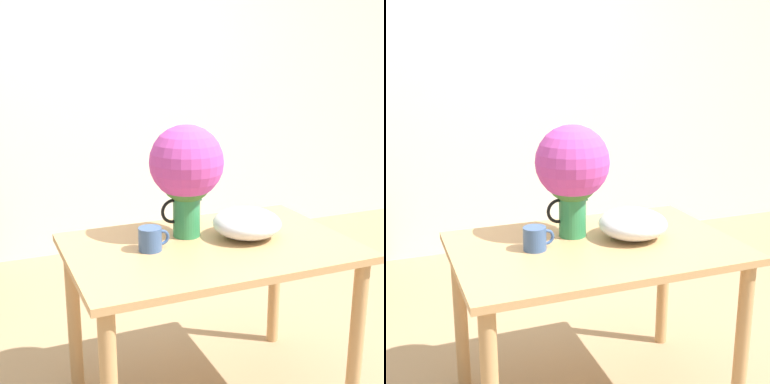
% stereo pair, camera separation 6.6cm
% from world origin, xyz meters
% --- Properties ---
extents(ground_plane, '(12.00, 12.00, 0.00)m').
position_xyz_m(ground_plane, '(0.00, 0.00, 0.00)').
color(ground_plane, '#9E7F5B').
extents(wall_back, '(8.00, 0.05, 2.60)m').
position_xyz_m(wall_back, '(0.00, 1.94, 1.30)').
color(wall_back, silver).
rests_on(wall_back, ground_plane).
extents(table, '(1.15, 0.76, 0.72)m').
position_xyz_m(table, '(-0.02, -0.10, 0.61)').
color(table, tan).
rests_on(table, ground_plane).
extents(flower_vase, '(0.31, 0.31, 0.48)m').
position_xyz_m(flower_vase, '(-0.07, 0.04, 1.01)').
color(flower_vase, '#2D844C').
rests_on(flower_vase, table).
extents(coffee_mug, '(0.13, 0.09, 0.09)m').
position_xyz_m(coffee_mug, '(-0.27, -0.07, 0.77)').
color(coffee_mug, '#385689').
rests_on(coffee_mug, table).
extents(white_bowl, '(0.29, 0.29, 0.12)m').
position_xyz_m(white_bowl, '(0.15, -0.07, 0.78)').
color(white_bowl, silver).
rests_on(white_bowl, table).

